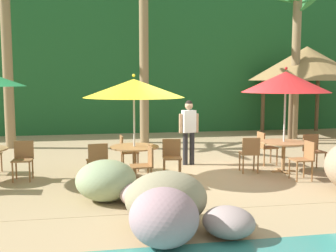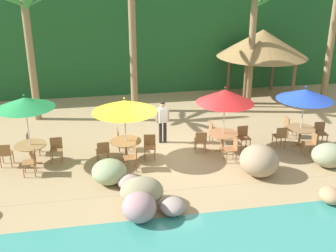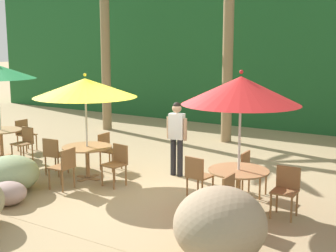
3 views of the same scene
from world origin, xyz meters
TOP-DOWN VIEW (x-y plane):
  - ground_plane at (0.00, 0.00)m, footprint 120.00×120.00m
  - terrace_deck at (0.00, 0.00)m, footprint 18.00×5.20m
  - foliage_backdrop at (0.00, 9.00)m, footprint 28.00×2.40m
  - rock_seawall at (1.02, -2.59)m, footprint 14.08×3.43m
  - chair_green_seaward at (-3.94, 0.20)m, footprint 0.43×0.44m
  - umbrella_yellow at (-1.49, -0.13)m, footprint 2.25×2.25m
  - dining_table_yellow at (-1.49, -0.13)m, footprint 1.10×1.10m
  - chair_yellow_seaward at (-0.64, -0.14)m, footprint 0.47×0.48m
  - chair_yellow_inland at (-1.62, 0.72)m, footprint 0.44×0.44m
  - chair_yellow_left at (-2.32, -0.34)m, footprint 0.48×0.48m
  - chair_yellow_right at (-1.35, -0.97)m, footprint 0.45×0.45m
  - umbrella_red at (2.13, -0.09)m, footprint 2.11×2.11m
  - dining_table_red at (2.13, -0.09)m, footprint 1.10×1.10m
  - chair_red_seaward at (2.98, 0.04)m, footprint 0.44×0.45m
  - chair_red_inland at (2.01, 0.76)m, footprint 0.44×0.43m
  - chair_red_left at (1.28, -0.07)m, footprint 0.47×0.48m
  - chair_red_right at (2.23, -0.94)m, footprint 0.43×0.42m
  - palm_tree_nearest at (-5.09, 4.79)m, footprint 3.87×3.73m
  - palm_tree_second at (-0.60, 5.17)m, footprint 3.48×3.15m
  - palm_tree_third at (5.11, 5.20)m, footprint 3.76×3.34m
  - palapa_hut at (6.00, 6.00)m, footprint 4.58×4.58m
  - waiter_in_white at (0.06, 1.15)m, footprint 0.52×0.26m

SIDE VIEW (x-z plane):
  - ground_plane at x=0.00m, z-range 0.00..0.00m
  - terrace_deck at x=0.00m, z-range 0.00..0.01m
  - rock_seawall at x=1.02m, z-range -0.13..0.92m
  - chair_green_seaward at x=-3.94m, z-range 0.08..0.95m
  - chair_yellow_seaward at x=-0.64m, z-range 0.08..0.95m
  - chair_yellow_inland at x=-1.62m, z-range 0.08..0.95m
  - chair_yellow_left at x=-2.32m, z-range 0.08..0.95m
  - chair_yellow_right at x=-1.35m, z-range 0.08..0.95m
  - chair_red_seaward at x=2.98m, z-range 0.08..0.95m
  - chair_red_inland at x=2.01m, z-range 0.08..0.95m
  - chair_red_left at x=1.28m, z-range 0.08..0.95m
  - chair_red_right at x=2.23m, z-range 0.08..0.95m
  - dining_table_yellow at x=-1.49m, z-range 0.24..0.98m
  - dining_table_red at x=2.13m, z-range 0.24..0.98m
  - waiter_in_white at x=0.06m, z-range 0.14..1.84m
  - umbrella_yellow at x=-1.49m, z-range 0.86..3.22m
  - umbrella_red at x=2.13m, z-range 0.91..3.44m
  - palapa_hut at x=6.00m, z-range 1.09..4.63m
  - foliage_backdrop at x=0.00m, z-range 0.00..6.00m
  - palm_tree_third at x=5.11m, z-range 1.06..6.82m
  - palm_tree_nearest at x=-5.09m, z-range 1.07..6.99m
  - palm_tree_second at x=-0.60m, z-range 1.16..8.31m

